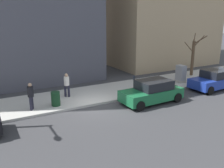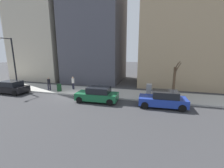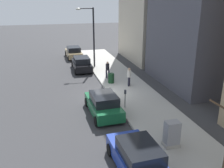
# 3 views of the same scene
# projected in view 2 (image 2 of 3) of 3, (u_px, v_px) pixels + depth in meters

# --- Properties ---
(ground_plane) EXTENTS (120.00, 120.00, 0.00)m
(ground_plane) POSITION_uv_depth(u_px,v_px,m) (73.00, 96.00, 17.35)
(ground_plane) COLOR #38383A
(sidewalk) EXTENTS (4.00, 36.00, 0.15)m
(sidewalk) POSITION_uv_depth(u_px,v_px,m) (80.00, 91.00, 19.23)
(sidewalk) COLOR #B2AFA8
(sidewalk) RESTS_ON ground
(parked_car_blue) EXTENTS (2.05, 4.26, 1.52)m
(parked_car_blue) POSITION_uv_depth(u_px,v_px,m) (163.00, 99.00, 13.64)
(parked_car_blue) COLOR #1E389E
(parked_car_blue) RESTS_ON ground
(parked_car_green) EXTENTS (2.02, 4.25, 1.52)m
(parked_car_green) POSITION_uv_depth(u_px,v_px,m) (98.00, 95.00, 15.14)
(parked_car_green) COLOR #196038
(parked_car_green) RESTS_ON ground
(parked_car_black) EXTENTS (1.97, 4.22, 1.52)m
(parked_car_black) POSITION_uv_depth(u_px,v_px,m) (11.00, 87.00, 18.23)
(parked_car_black) COLOR black
(parked_car_black) RESTS_ON ground
(parking_meter) EXTENTS (0.14, 0.10, 1.35)m
(parking_meter) POSITION_uv_depth(u_px,v_px,m) (100.00, 88.00, 16.75)
(parking_meter) COLOR slate
(parking_meter) RESTS_ON sidewalk
(utility_box) EXTENTS (0.83, 0.61, 1.43)m
(utility_box) POSITION_uv_depth(u_px,v_px,m) (149.00, 91.00, 16.21)
(utility_box) COLOR #A8A399
(utility_box) RESTS_ON sidewalk
(streetlamp) EXTENTS (1.97, 0.32, 6.50)m
(streetlamp) POSITION_uv_depth(u_px,v_px,m) (12.00, 59.00, 18.95)
(streetlamp) COLOR black
(streetlamp) RESTS_ON sidewalk
(bare_tree) EXTENTS (2.78, 0.67, 3.85)m
(bare_tree) POSITION_uv_depth(u_px,v_px,m) (174.00, 80.00, 16.52)
(bare_tree) COLOR brown
(bare_tree) RESTS_ON sidewalk
(trash_bin) EXTENTS (0.56, 0.56, 0.90)m
(trash_bin) POSITION_uv_depth(u_px,v_px,m) (59.00, 88.00, 18.68)
(trash_bin) COLOR #14381E
(trash_bin) RESTS_ON sidewalk
(pedestrian_near_meter) EXTENTS (0.36, 0.37, 1.66)m
(pedestrian_near_meter) POSITION_uv_depth(u_px,v_px,m) (73.00, 82.00, 19.52)
(pedestrian_near_meter) COLOR #1E1E2D
(pedestrian_near_meter) RESTS_ON sidewalk
(pedestrian_midblock) EXTENTS (0.37, 0.36, 1.66)m
(pedestrian_midblock) POSITION_uv_depth(u_px,v_px,m) (49.00, 83.00, 18.99)
(pedestrian_midblock) COLOR #1E1E2D
(pedestrian_midblock) RESTS_ON sidewalk
(office_tower_left) EXTENTS (11.95, 11.95, 21.56)m
(office_tower_left) POSITION_uv_depth(u_px,v_px,m) (183.00, 13.00, 22.61)
(office_tower_left) COLOR tan
(office_tower_left) RESTS_ON ground
(office_block_center) EXTENTS (9.11, 9.11, 18.83)m
(office_block_center) POSITION_uv_depth(u_px,v_px,m) (95.00, 25.00, 25.07)
(office_block_center) COLOR #4C4C56
(office_block_center) RESTS_ON ground
(office_tower_right) EXTENTS (9.23, 9.23, 23.27)m
(office_tower_right) POSITION_uv_depth(u_px,v_px,m) (44.00, 14.00, 27.24)
(office_tower_right) COLOR #BCB29E
(office_tower_right) RESTS_ON ground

